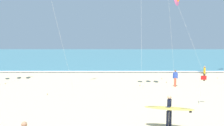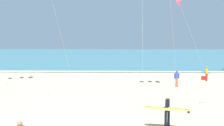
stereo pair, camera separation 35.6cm
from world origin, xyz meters
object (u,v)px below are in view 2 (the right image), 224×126
at_px(surfer_lead, 167,109).
at_px(lifeguard_flag, 201,87).
at_px(bystander_yellow_top, 207,74).
at_px(bystander_blue_top, 177,78).

height_order(surfer_lead, lifeguard_flag, lifeguard_flag).
bearing_deg(surfer_lead, bystander_yellow_top, 63.13).
xyz_separation_m(bystander_yellow_top, lifeguard_flag, (-3.77, -9.35, 0.45)).
xyz_separation_m(surfer_lead, lifeguard_flag, (3.21, 4.41, 0.21)).
bearing_deg(lifeguard_flag, bystander_blue_top, 91.33).
xyz_separation_m(bystander_blue_top, bystander_yellow_top, (3.92, 3.11, 0.00)).
height_order(surfer_lead, bystander_yellow_top, surfer_lead).
relative_size(surfer_lead, bystander_yellow_top, 1.60).
bearing_deg(lifeguard_flag, surfer_lead, -125.99).
bearing_deg(bystander_blue_top, bystander_yellow_top, 38.43).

